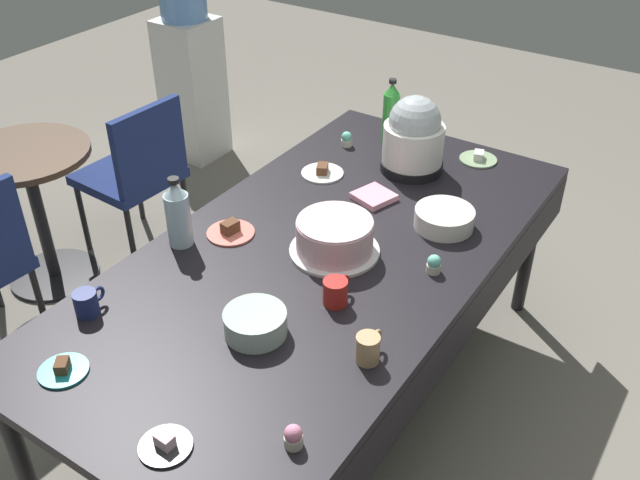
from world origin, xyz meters
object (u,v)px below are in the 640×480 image
Objects in this scene: dessert_plate_coral at (231,231)px; soda_bottle_water at (178,214)px; frosted_layer_cake at (335,237)px; dessert_plate_charcoal at (165,445)px; coffee_mug_navy at (87,303)px; dessert_plate_teal at (63,369)px; coffee_mug_red at (336,291)px; cupcake_vanilla at (434,264)px; coffee_mug_tan at (368,348)px; cupcake_rose at (415,131)px; cupcake_lemon at (293,437)px; soda_bottle_lime_soda at (391,114)px; ceramic_snack_bowl at (444,218)px; dessert_plate_sage at (478,158)px; glass_salad_bowl at (255,323)px; potluck_table at (320,266)px; cupcake_berry at (347,139)px; round_cafe_table at (34,193)px; dessert_plate_white at (322,172)px; water_cooler at (190,68)px; maroon_chair_right at (137,169)px; slow_cooker at (414,137)px.

soda_bottle_water reaches higher than dessert_plate_coral.
frosted_layer_cake is 1.82× the size of dessert_plate_coral.
coffee_mug_navy reaches higher than dessert_plate_charcoal.
coffee_mug_red is (0.69, -0.48, 0.03)m from dessert_plate_teal.
cupcake_vanilla is 0.49m from coffee_mug_tan.
cupcake_lemon is at bearing -162.48° from cupcake_rose.
ceramic_snack_bowl is at bearing -134.54° from soda_bottle_lime_soda.
coffee_mug_red is (-1.16, -0.00, 0.03)m from dessert_plate_sage.
glass_salad_bowl is 0.48m from dessert_plate_charcoal.
coffee_mug_tan is (-0.38, -0.42, 0.11)m from potluck_table.
ceramic_snack_bowl is 0.57m from dessert_plate_sage.
dessert_plate_charcoal is at bearing -163.42° from cupcake_berry.
coffee_mug_navy is at bearing 148.02° from potluck_table.
soda_bottle_water is (-1.19, 0.64, 0.11)m from dessert_plate_sage.
round_cafe_table is (-0.16, 1.98, -0.28)m from cupcake_vanilla.
soda_bottle_lime_soda is (0.97, -0.13, 0.13)m from dessert_plate_coral.
frosted_layer_cake is at bearing 6.14° from dessert_plate_charcoal.
dessert_plate_white is 1.57× the size of coffee_mug_navy.
soda_bottle_water is (0.23, 0.52, 0.08)m from glass_salad_bowl.
glass_salad_bowl is 0.54m from coffee_mug_navy.
ceramic_snack_bowl is 0.61m from dessert_plate_white.
coffee_mug_tan is at bearing -127.45° from water_cooler.
glass_salad_bowl is 1.39m from soda_bottle_lime_soda.
potluck_table is 1.44m from maroon_chair_right.
frosted_layer_cake is 4.78× the size of cupcake_berry.
dessert_plate_charcoal is (-0.85, -0.49, -0.00)m from dessert_plate_coral.
dessert_plate_teal is 0.12× the size of water_cooler.
dessert_plate_sage reaches higher than round_cafe_table.
dessert_plate_white is at bearing -119.90° from water_cooler.
frosted_layer_cake reaches higher than maroon_chair_right.
cupcake_rose is 1.81m from water_cooler.
dessert_plate_teal is at bearing 177.58° from soda_bottle_lime_soda.
cupcake_lemon is (-1.23, -0.72, 0.02)m from dessert_plate_white.
maroon_chair_right reaches higher than ceramic_snack_bowl.
glass_salad_bowl is 0.58m from soda_bottle_water.
water_cooler reaches higher than slow_cooker.
glass_salad_bowl is at bearing 165.36° from ceramic_snack_bowl.
maroon_chair_right is at bearing 55.66° from soda_bottle_water.
soda_bottle_lime_soda is (-0.12, 0.07, 0.11)m from cupcake_rose.
dessert_plate_sage is 0.13× the size of water_cooler.
cupcake_berry is at bearing 109.69° from dessert_plate_sage.
coffee_mug_navy is at bearing 171.56° from dessert_plate_coral.
potluck_table is 0.75m from slow_cooker.
dessert_plate_coral is 2.63× the size of cupcake_vanilla.
soda_bottle_water is at bearing 13.66° from dessert_plate_teal.
maroon_chair_right is at bearing 68.88° from coffee_mug_red.
maroon_chair_right is at bearing 66.55° from coffee_mug_tan.
water_cooler reaches higher than coffee_mug_navy.
dessert_plate_coral is at bearing 176.52° from dessert_plate_white.
slow_cooker is at bearing -155.70° from cupcake_rose.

